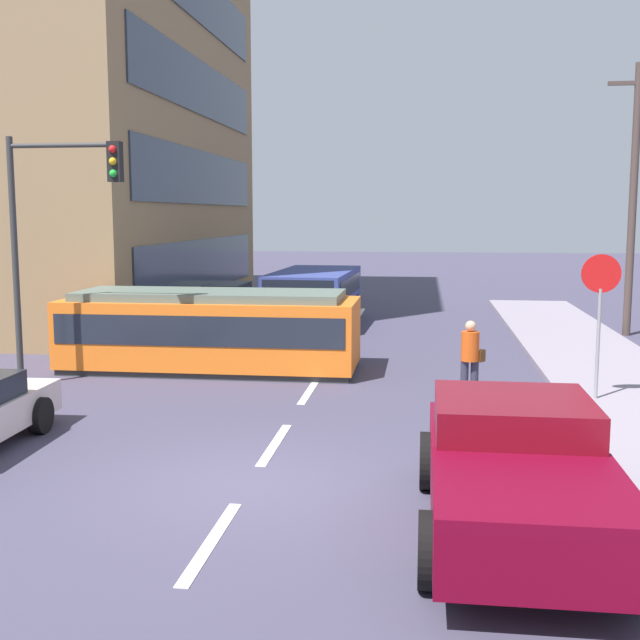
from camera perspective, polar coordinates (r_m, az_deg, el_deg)
ground_plane at (r=21.16m, az=0.77°, el=-2.77°), size 120.00×120.00×0.00m
sidewalk_curb_right at (r=17.64m, az=21.75°, el=-5.18°), size 3.20×36.00×0.14m
lane_stripe_0 at (r=9.77m, az=-7.74°, el=-15.35°), size 0.16×2.40×0.01m
lane_stripe_1 at (r=13.45m, az=-3.24°, el=-8.82°), size 0.16×2.40×0.01m
lane_stripe_2 at (r=17.27m, az=-0.78°, el=-5.12°), size 0.16×2.40×0.01m
lane_stripe_3 at (r=25.17m, az=1.86°, el=-1.10°), size 0.16×2.40×0.01m
lane_stripe_4 at (r=31.10m, az=2.93°, el=0.56°), size 0.16×2.40×0.01m
streetcar_tram at (r=19.66m, az=-7.81°, el=-0.67°), size 7.14×2.57×1.95m
city_bus at (r=27.43m, az=-0.42°, el=1.88°), size 2.72×6.05×1.87m
pedestrian_crossing at (r=16.44m, az=10.67°, el=-2.56°), size 0.50×0.36×1.67m
pickup_truck_parked at (r=9.90m, az=13.83°, el=-10.29°), size 2.28×5.00×1.55m
parked_sedan_mid at (r=24.37m, az=-12.26°, el=-0.08°), size 2.19×4.15×1.19m
parked_sedan_far at (r=30.64m, az=-6.84°, el=1.58°), size 2.10×4.52×1.19m
stop_sign at (r=16.66m, az=19.35°, el=1.62°), size 0.76×0.07×2.88m
traffic_light_mast at (r=18.20m, az=-18.41°, el=7.09°), size 2.56×0.33×5.44m
utility_pole_mid at (r=26.71m, az=21.43°, el=8.24°), size 1.80×0.24×8.33m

